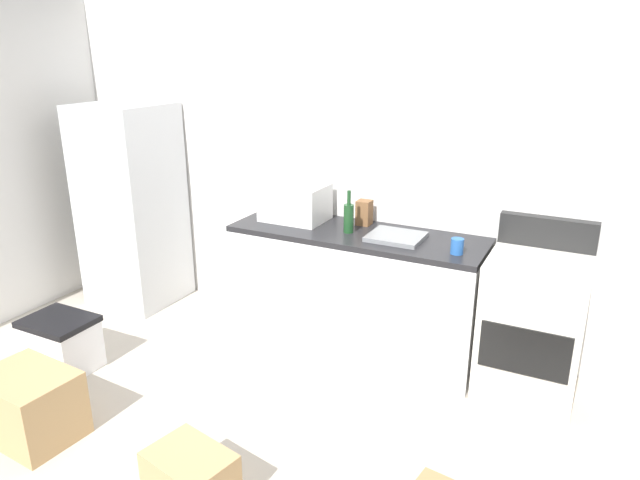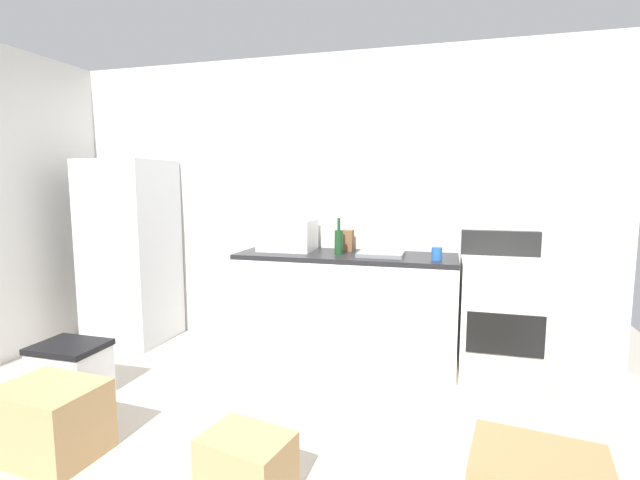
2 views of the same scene
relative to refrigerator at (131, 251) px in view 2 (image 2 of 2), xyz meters
name	(u,v)px [view 2 (image 2 of 2)]	position (x,y,z in m)	size (l,w,h in m)	color
ground_plane	(255,425)	(1.75, -1.15, -0.85)	(6.00, 6.00, 0.00)	#B2A899
wall_back	(322,203)	(1.75, 0.40, 0.45)	(5.00, 0.10, 2.60)	silver
kitchen_counter	(345,307)	(2.05, 0.05, -0.40)	(1.80, 0.60, 0.90)	silver
refrigerator	(131,251)	(0.00, 0.00, 0.00)	(0.68, 0.66, 1.69)	silver
stove_oven	(500,316)	(3.27, 0.06, -0.38)	(0.60, 0.61, 1.10)	silver
microwave	(288,235)	(1.52, 0.11, 0.19)	(0.46, 0.34, 0.27)	white
sink_basin	(381,254)	(2.35, 0.03, 0.07)	(0.36, 0.32, 0.03)	slate
wine_bottle	(339,241)	(2.00, 0.02, 0.16)	(0.07, 0.07, 0.30)	#193F1E
coffee_mug	(437,254)	(2.78, -0.08, 0.10)	(0.08, 0.08, 0.10)	#2659A5
knife_block	(347,240)	(2.03, 0.23, 0.14)	(0.10, 0.10, 0.18)	brown
cardboard_box_large	(247,467)	(1.98, -1.77, -0.69)	(0.40, 0.30, 0.31)	tan
cardboard_box_small	(51,421)	(0.81, -1.74, -0.65)	(0.53, 0.40, 0.40)	tan
storage_bin	(71,370)	(0.37, -1.14, -0.65)	(0.46, 0.36, 0.38)	silver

